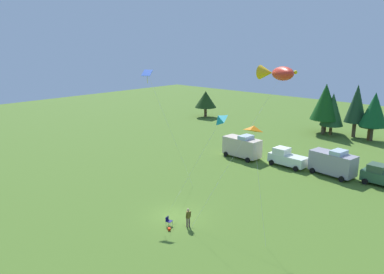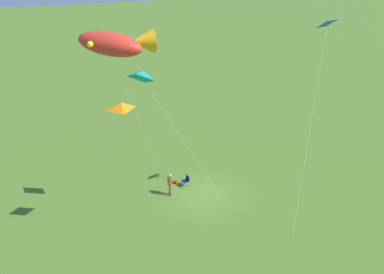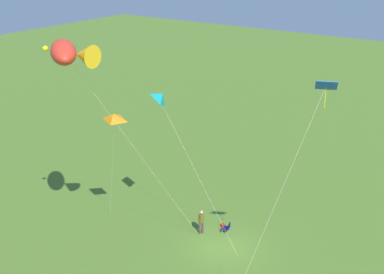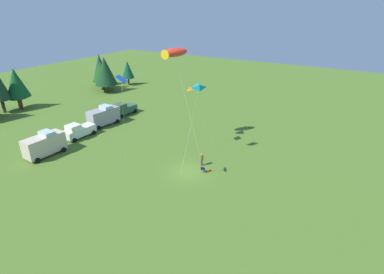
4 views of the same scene
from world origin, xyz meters
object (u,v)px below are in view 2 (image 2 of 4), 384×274
at_px(backpack_on_grass, 175,182).
at_px(kite_large_fish, 118,43).
at_px(folding_chair, 186,180).
at_px(kite_diamond_blue, 326,30).
at_px(kite_delta_orange, 121,106).
at_px(person_kite_flyer, 170,183).
at_px(kite_delta_teal, 144,75).

height_order(backpack_on_grass, kite_large_fish, kite_large_fish).
bearing_deg(folding_chair, kite_diamond_blue, 132.47).
height_order(folding_chair, backpack_on_grass, folding_chair).
xyz_separation_m(folding_chair, kite_delta_orange, (5.24, 5.11, 8.34)).
xyz_separation_m(folding_chair, kite_diamond_blue, (-7.72, 4.80, 11.89)).
height_order(person_kite_flyer, kite_large_fish, kite_large_fish).
height_order(folding_chair, kite_delta_orange, kite_delta_orange).
relative_size(folding_chair, kite_delta_orange, 0.09).
relative_size(person_kite_flyer, backpack_on_grass, 5.44).
relative_size(backpack_on_grass, kite_large_fish, 0.02).
distance_m(kite_large_fish, kite_delta_orange, 5.28).
distance_m(folding_chair, kite_diamond_blue, 14.96).
bearing_deg(backpack_on_grass, folding_chair, 140.62).
bearing_deg(person_kite_flyer, kite_diamond_blue, 175.62).
height_order(kite_large_fish, kite_diamond_blue, kite_large_fish).
xyz_separation_m(folding_chair, kite_large_fish, (5.62, 7.95, 12.78)).
xyz_separation_m(backpack_on_grass, kite_diamond_blue, (-8.43, 5.38, 12.26)).
xyz_separation_m(person_kite_flyer, backpack_on_grass, (-0.78, -1.58, -0.91)).
relative_size(kite_delta_teal, kite_delta_orange, 1.12).
bearing_deg(kite_large_fish, folding_chair, -125.26).
distance_m(folding_chair, kite_large_fish, 16.07).
bearing_deg(kite_delta_orange, folding_chair, -135.68).
bearing_deg(backpack_on_grass, kite_delta_teal, 49.26).
bearing_deg(kite_diamond_blue, backpack_on_grass, -32.57).
distance_m(person_kite_flyer, backpack_on_grass, 1.98).
height_order(person_kite_flyer, backpack_on_grass, person_kite_flyer).
height_order(person_kite_flyer, kite_diamond_blue, kite_diamond_blue).
distance_m(person_kite_flyer, kite_delta_orange, 9.59).
relative_size(folding_chair, backpack_on_grass, 2.56).
bearing_deg(person_kite_flyer, kite_delta_orange, 65.76).
bearing_deg(kite_large_fish, kite_delta_teal, -112.34).
distance_m(kite_large_fish, kite_delta_teal, 6.82).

